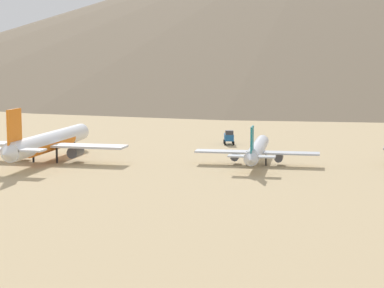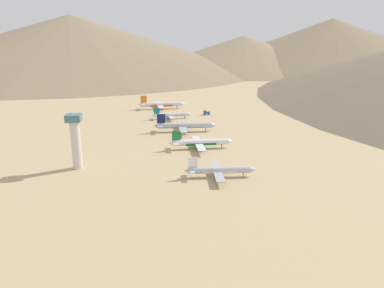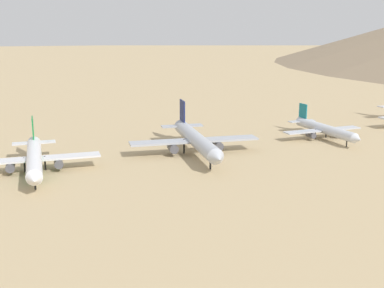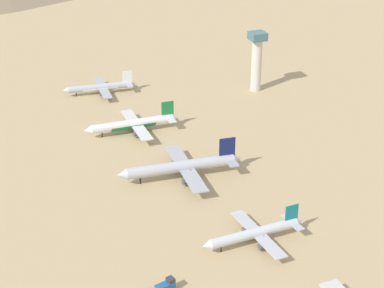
{
  "view_description": "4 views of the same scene",
  "coord_description": "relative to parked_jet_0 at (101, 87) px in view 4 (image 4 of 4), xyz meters",
  "views": [
    {
      "loc": [
        -152.76,
        17.23,
        23.92
      ],
      "look_at": [
        -11.73,
        55.04,
        5.0
      ],
      "focal_mm": 65.15,
      "sensor_mm": 36.0,
      "label": 1
    },
    {
      "loc": [
        -17.99,
        -245.82,
        61.64
      ],
      "look_at": [
        2.62,
        -54.74,
        5.81
      ],
      "focal_mm": 32.92,
      "sensor_mm": 36.0,
      "label": 2
    },
    {
      "loc": [
        128.42,
        -40.86,
        34.31
      ],
      "look_at": [
        12.41,
        -6.28,
        5.5
      ],
      "focal_mm": 45.62,
      "sensor_mm": 36.0,
      "label": 3
    },
    {
      "loc": [
        66.55,
        184.23,
        107.27
      ],
      "look_at": [
        -5.35,
        -15.08,
        5.98
      ],
      "focal_mm": 60.16,
      "sensor_mm": 36.0,
      "label": 4
    }
  ],
  "objects": [
    {
      "name": "service_truck",
      "position": [
        15.51,
        147.09,
        -1.21
      ],
      "size": [
        5.63,
        3.92,
        3.9
      ],
      "color": "#1E5999",
      "rests_on": "ground"
    },
    {
      "name": "parked_jet_2",
      "position": [
        -8.97,
        89.4,
        1.07
      ],
      "size": [
        44.9,
        36.45,
        12.95
      ],
      "color": "#B2B7C1",
      "rests_on": "ground"
    },
    {
      "name": "ground_plane",
      "position": [
        -11.7,
        91.79,
        -3.29
      ],
      "size": [
        1800.0,
        1800.0,
        0.0
      ],
      "primitive_type": "plane",
      "color": "tan"
    },
    {
      "name": "control_tower",
      "position": [
        -69.23,
        19.61,
        12.31
      ],
      "size": [
        7.2,
        7.2,
        27.84
      ],
      "color": "beige",
      "rests_on": "ground"
    },
    {
      "name": "parked_jet_3",
      "position": [
        -16.0,
        134.13,
        -0.06
      ],
      "size": [
        33.3,
        27.1,
        9.6
      ],
      "color": "silver",
      "rests_on": "ground"
    },
    {
      "name": "parked_jet_1",
      "position": [
        -2.99,
        46.84,
        0.47
      ],
      "size": [
        39.16,
        31.73,
        11.31
      ],
      "color": "white",
      "rests_on": "ground"
    },
    {
      "name": "parked_jet_0",
      "position": [
        0.0,
        0.0,
        0.0
      ],
      "size": [
        34.33,
        27.89,
        9.9
      ],
      "color": "#B2B7C1",
      "rests_on": "ground"
    }
  ]
}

